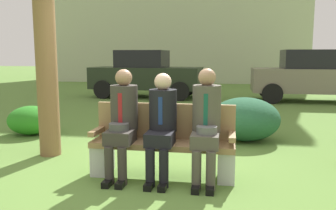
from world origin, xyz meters
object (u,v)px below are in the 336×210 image
at_px(shrub_mid_lawn, 245,119).
at_px(parked_car_near, 146,74).
at_px(shrub_near_bench, 151,122).
at_px(shrub_far_lawn, 31,120).
at_px(parked_car_far, 313,76).
at_px(park_bench, 163,143).
at_px(seated_man_middle, 162,121).
at_px(seated_man_right, 206,120).
at_px(seated_man_left, 122,118).

height_order(shrub_mid_lawn, parked_car_near, parked_car_near).
bearing_deg(shrub_mid_lawn, shrub_near_bench, -179.16).
relative_size(shrub_far_lawn, parked_car_far, 0.22).
bearing_deg(park_bench, shrub_near_bench, 106.99).
distance_m(shrub_near_bench, shrub_far_lawn, 2.31).
relative_size(seated_man_middle, shrub_far_lawn, 1.47).
height_order(seated_man_middle, shrub_near_bench, seated_man_middle).
relative_size(seated_man_middle, shrub_mid_lawn, 1.05).
height_order(seated_man_right, shrub_near_bench, seated_man_right).
relative_size(park_bench, shrub_mid_lawn, 1.45).
bearing_deg(parked_car_near, shrub_mid_lawn, -61.49).
bearing_deg(seated_man_right, parked_car_near, 108.23).
bearing_deg(parked_car_far, seated_man_middle, -113.83).
bearing_deg(parked_car_far, park_bench, -114.19).
distance_m(park_bench, shrub_far_lawn, 3.45).
distance_m(seated_man_middle, shrub_mid_lawn, 2.46).
relative_size(shrub_near_bench, parked_car_near, 0.23).
bearing_deg(shrub_far_lawn, seated_man_left, -38.73).
height_order(park_bench, shrub_near_bench, park_bench).
bearing_deg(parked_car_far, shrub_far_lawn, -137.24).
xyz_separation_m(seated_man_right, parked_car_near, (-2.69, 8.15, 0.09)).
bearing_deg(seated_man_right, seated_man_middle, 180.00).
bearing_deg(shrub_far_lawn, park_bench, -31.98).
bearing_deg(seated_man_middle, park_bench, 91.37).
relative_size(seated_man_middle, parked_car_near, 0.33).
bearing_deg(shrub_near_bench, seated_man_right, -61.77).
relative_size(shrub_mid_lawn, shrub_far_lawn, 1.40).
xyz_separation_m(seated_man_left, parked_car_near, (-1.66, 8.15, 0.10)).
distance_m(shrub_mid_lawn, parked_car_near, 6.81).
distance_m(shrub_near_bench, shrub_mid_lawn, 1.72).
relative_size(seated_man_middle, shrub_near_bench, 1.44).
distance_m(park_bench, parked_car_near, 8.32).
bearing_deg(seated_man_right, shrub_near_bench, 118.23).
xyz_separation_m(shrub_near_bench, parked_car_far, (4.10, 5.72, 0.56)).
relative_size(parked_car_near, parked_car_far, 1.02).
bearing_deg(shrub_near_bench, seated_man_middle, -73.87).
bearing_deg(parked_car_far, shrub_mid_lawn, -112.76).
height_order(shrub_mid_lawn, shrub_far_lawn, shrub_mid_lawn).
distance_m(park_bench, seated_man_left, 0.60).
xyz_separation_m(parked_car_near, parked_car_far, (5.63, -0.28, 0.00)).
height_order(seated_man_right, parked_car_near, parked_car_near).
bearing_deg(shrub_far_lawn, parked_car_near, 82.86).
height_order(parked_car_near, parked_car_far, same).
xyz_separation_m(park_bench, seated_man_right, (0.54, -0.12, 0.33)).
relative_size(seated_man_left, shrub_far_lawn, 1.52).
height_order(shrub_near_bench, parked_car_near, parked_car_near).
relative_size(park_bench, shrub_near_bench, 1.98).
bearing_deg(seated_man_left, parked_car_near, 101.49).
relative_size(seated_man_left, parked_car_far, 0.34).
height_order(park_bench, parked_car_near, parked_car_near).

